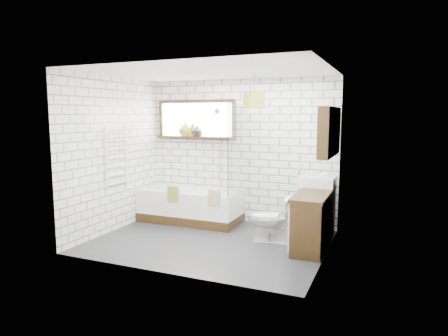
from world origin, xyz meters
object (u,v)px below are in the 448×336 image
at_px(pendant, 254,100).
at_px(vanity, 314,219).
at_px(basin, 317,181).
at_px(toilet, 273,219).
at_px(bathtub, 190,205).

bearing_deg(pendant, vanity, 4.38).
bearing_deg(vanity, basin, 96.84).
xyz_separation_m(toilet, pendant, (-0.32, 0.00, 1.75)).
bearing_deg(vanity, bathtub, 168.28).
relative_size(basin, pendant, 1.69).
relative_size(toilet, pendant, 2.21).
bearing_deg(bathtub, basin, 0.73).
height_order(basin, toilet, basin).
relative_size(bathtub, pendant, 5.61).
height_order(bathtub, vanity, vanity).
height_order(bathtub, basin, basin).
height_order(vanity, toilet, vanity).
bearing_deg(pendant, toilet, -0.00).
bearing_deg(basin, vanity, -83.16).
distance_m(vanity, toilet, 0.60).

